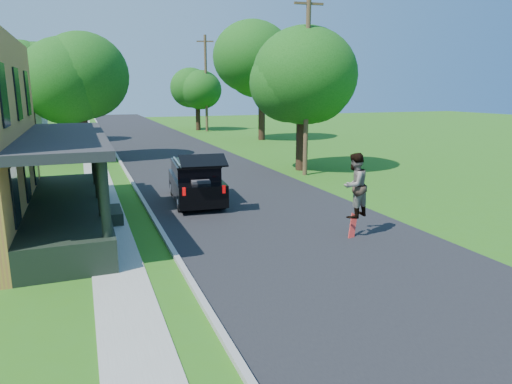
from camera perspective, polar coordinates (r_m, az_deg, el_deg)
name	(u,v)px	position (r m, az deg, el deg)	size (l,w,h in m)	color
ground	(334,259)	(12.81, 9.75, -8.23)	(140.00, 140.00, 0.00)	#2C6614
street	(182,159)	(31.21, -9.23, 4.14)	(8.00, 120.00, 0.02)	black
curb	(120,162)	(30.66, -16.67, 3.62)	(0.15, 120.00, 0.12)	gray
sidewalk	(94,163)	(30.59, -19.56, 3.40)	(1.30, 120.00, 0.03)	gray
black_suv	(196,182)	(18.85, -7.53, 1.28)	(2.23, 4.90, 2.22)	black
skateboarder	(354,185)	(14.36, 12.20, 0.81)	(1.21, 1.10, 2.02)	black
skateboard	(353,227)	(14.72, 11.99, -4.36)	(0.55, 0.41, 0.81)	#A0130D
tree_left_mid	(79,74)	(31.23, -21.29, 13.63)	(6.12, 6.18, 8.45)	black
tree_left_far	(27,76)	(44.34, -26.75, 12.82)	(6.61, 6.68, 8.83)	black
tree_right_near	(302,78)	(26.21, 5.72, 14.02)	(6.02, 6.02, 8.18)	black
tree_right_mid	(261,59)	(42.49, 0.65, 16.27)	(8.18, 7.98, 10.92)	black
tree_right_far	(197,88)	(53.24, -7.39, 12.77)	(5.58, 5.80, 7.21)	black
utility_pole_near	(307,84)	(24.59, 6.39, 13.25)	(1.56, 0.30, 9.36)	#463220
utility_pole_far	(206,83)	(51.68, -6.27, 13.45)	(1.79, 0.64, 10.32)	#463220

